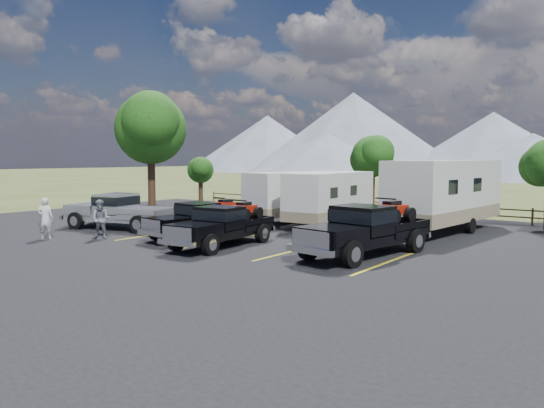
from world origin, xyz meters
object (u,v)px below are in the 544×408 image
Objects in this scene: tree_big_nw at (150,129)px; pickup_silver at (119,211)px; rig_center at (223,225)px; trailer_left at (297,196)px; rig_right at (366,229)px; person_a at (45,218)px; rig_left at (202,219)px; trailer_right at (444,195)px; person_b at (101,219)px; trailer_center at (330,198)px.

pickup_silver is at bearing -55.99° from tree_big_nw.
tree_big_nw reaches higher than rig_center.
rig_right is at bearing -32.45° from trailer_left.
rig_right is 13.84m from pickup_silver.
person_a is at bearing -160.54° from rig_center.
rig_left is 2.60m from rig_center.
trailer_right is 16.73m from person_b.
trailer_left is at bearing 131.95° from pickup_silver.
pickup_silver is at bearing -139.82° from trailer_center.
rig_right is at bearing -85.77° from trailer_right.
trailer_right is at bearing 12.83° from tree_big_nw.
pickup_silver is at bearing -114.67° from trailer_left.
trailer_center is at bearing -160.91° from trailer_right.
person_b is at bearing 177.90° from person_a.
rig_right reaches higher than person_a.
tree_big_nw is at bearing -151.96° from trailer_left.
rig_center is at bearing 70.93° from pickup_silver.
person_b is at bearing 25.48° from pickup_silver.
trailer_right reaches higher than trailer_left.
trailer_right is at bearing 53.36° from rig_left.
person_b is (-11.81, -11.81, -0.97)m from trailer_right.
trailer_left is at bearing 18.53° from tree_big_nw.
tree_big_nw is 18.29m from trailer_right.
rig_right is (8.19, 0.53, 0.15)m from rig_left.
trailer_left is 2.59m from trailer_center.
trailer_right is at bearing 10.45° from trailer_center.
rig_left is 4.59m from person_b.
rig_right reaches higher than rig_center.
pickup_silver is (3.52, -5.21, -4.59)m from tree_big_nw.
trailer_right reaches higher than rig_center.
person_a is (-13.65, -5.09, -0.07)m from rig_right.
tree_big_nw reaches higher than trailer_right.
rig_right is at bearing -53.92° from trailer_center.
tree_big_nw is at bearing 158.92° from rig_left.
person_b is (-11.67, -3.53, -0.13)m from rig_right.
rig_center is 6.07m from rig_right.
rig_center is at bearing 163.48° from person_a.
rig_right is 1.03× the size of pickup_silver.
person_b is (2.14, -2.61, -0.06)m from pickup_silver.
trailer_center reaches higher than person_a.
pickup_silver is at bearing -167.60° from rig_right.
person_b is at bearing -129.77° from trailer_right.
trailer_center is 5.97m from trailer_right.
trailer_center is at bearing -164.19° from person_a.
rig_left is at bearing -27.86° from tree_big_nw.
person_a reaches higher than rig_center.
trailer_right is 16.74m from pickup_silver.
trailer_center is (2.55, 7.38, 0.65)m from rig_left.
trailer_center is 4.39× the size of person_a.
trailer_center is 1.30× the size of pickup_silver.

